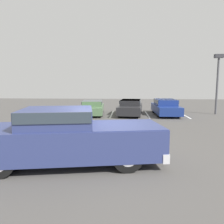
{
  "coord_description": "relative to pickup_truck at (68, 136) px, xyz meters",
  "views": [
    {
      "loc": [
        0.72,
        -7.15,
        2.53
      ],
      "look_at": [
        -0.06,
        4.71,
        1.0
      ],
      "focal_mm": 35.0,
      "sensor_mm": 36.0,
      "label": 1
    }
  ],
  "objects": [
    {
      "name": "stall_stripe_b",
      "position": [
        0.6,
        11.57,
        -0.89
      ],
      "size": [
        0.12,
        4.19,
        0.01
      ],
      "primitive_type": "cube",
      "color": "white",
      "rests_on": "ground_plane"
    },
    {
      "name": "stall_stripe_c",
      "position": [
        3.58,
        11.57,
        -0.89
      ],
      "size": [
        0.12,
        4.19,
        0.01
      ],
      "primitive_type": "cube",
      "color": "white",
      "rests_on": "ground_plane"
    },
    {
      "name": "stall_stripe_d",
      "position": [
        6.55,
        11.57,
        -0.89
      ],
      "size": [
        0.12,
        4.19,
        0.01
      ],
      "primitive_type": "cube",
      "color": "white",
      "rests_on": "ground_plane"
    },
    {
      "name": "stall_stripe_a",
      "position": [
        -2.37,
        11.57,
        -0.89
      ],
      "size": [
        0.12,
        4.19,
        0.01
      ],
      "primitive_type": "cube",
      "color": "white",
      "rests_on": "ground_plane"
    },
    {
      "name": "parked_sedan_a",
      "position": [
        -1.0,
        11.49,
        -0.28
      ],
      "size": [
        2.13,
        4.8,
        1.14
      ],
      "rotation": [
        0.0,
        0.0,
        -1.49
      ],
      "color": "#4C6B47",
      "rests_on": "ground_plane"
    },
    {
      "name": "ground_plane",
      "position": [
        1.1,
        0.55,
        -0.9
      ],
      "size": [
        60.0,
        60.0,
        0.0
      ],
      "primitive_type": "plane",
      "color": "#4C4947"
    },
    {
      "name": "light_post",
      "position": [
        9.33,
        12.14,
        2.32
      ],
      "size": [
        0.7,
        0.36,
        4.94
      ],
      "color": "#515156",
      "rests_on": "ground_plane"
    },
    {
      "name": "parked_sedan_b",
      "position": [
        2.17,
        11.42,
        -0.24
      ],
      "size": [
        2.2,
        4.8,
        1.23
      ],
      "rotation": [
        0.0,
        0.0,
        -1.67
      ],
      "color": "#232326",
      "rests_on": "ground_plane"
    },
    {
      "name": "pickup_truck",
      "position": [
        0.0,
        0.0,
        0.0
      ],
      "size": [
        6.17,
        3.05,
        1.78
      ],
      "rotation": [
        0.0,
        0.0,
        0.18
      ],
      "color": "navy",
      "rests_on": "ground_plane"
    },
    {
      "name": "parked_sedan_c",
      "position": [
        5.03,
        11.45,
        -0.22
      ],
      "size": [
        1.85,
        4.59,
        1.28
      ],
      "rotation": [
        0.0,
        0.0,
        -1.55
      ],
      "color": "navy",
      "rests_on": "ground_plane"
    }
  ]
}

